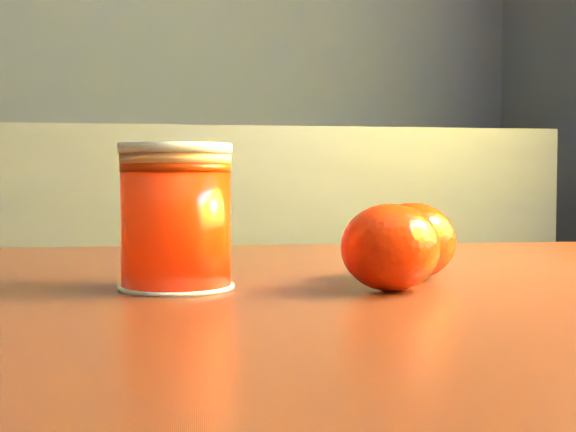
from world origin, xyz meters
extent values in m
cube|color=#5A2516|center=(0.99, 0.26, 0.71)|extent=(1.03, 0.76, 0.04)
cylinder|color=#FF2505|center=(0.79, 0.28, 0.78)|extent=(0.08, 0.08, 0.09)
cylinder|color=#FFAD68|center=(0.79, 0.28, 0.82)|extent=(0.08, 0.08, 0.01)
cylinder|color=silver|center=(0.79, 0.28, 0.83)|extent=(0.08, 0.08, 0.00)
ellipsoid|color=red|center=(0.93, 0.24, 0.76)|extent=(0.08, 0.08, 0.06)
ellipsoid|color=red|center=(0.97, 0.30, 0.76)|extent=(0.09, 0.09, 0.06)
camera|label=1|loc=(0.75, -0.29, 0.81)|focal=50.00mm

